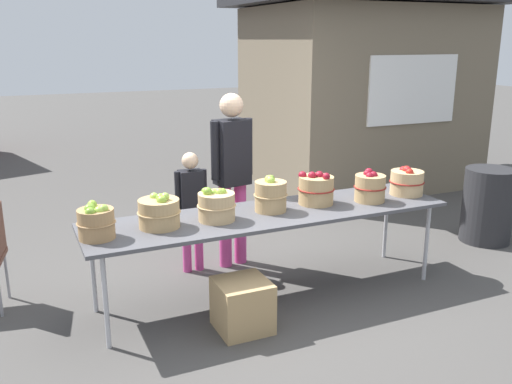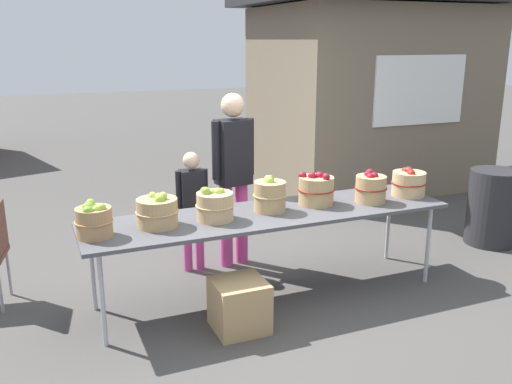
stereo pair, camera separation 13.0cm
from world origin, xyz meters
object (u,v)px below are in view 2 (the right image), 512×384
at_px(apple_basket_red_2, 409,183).
at_px(apple_basket_green_3, 270,195).
at_px(child_customer, 192,202).
at_px(market_table, 270,216).
at_px(apple_basket_green_2, 215,205).
at_px(apple_basket_green_0, 94,220).
at_px(produce_crate, 239,305).
at_px(trash_barrel, 493,207).
at_px(apple_basket_red_0, 316,190).
at_px(vendor_adult, 233,167).
at_px(apple_basket_green_1, 157,212).
at_px(apple_basket_red_1, 371,188).

bearing_deg(apple_basket_red_2, apple_basket_green_3, 177.85).
bearing_deg(child_customer, apple_basket_red_2, 159.14).
height_order(market_table, apple_basket_green_3, apple_basket_green_3).
bearing_deg(apple_basket_green_2, apple_basket_green_0, -177.52).
bearing_deg(apple_basket_green_0, produce_crate, -22.07).
relative_size(apple_basket_red_2, trash_barrel, 0.40).
bearing_deg(produce_crate, apple_basket_green_2, 94.82).
distance_m(apple_basket_red_0, trash_barrel, 2.32).
distance_m(apple_basket_green_0, trash_barrel, 4.19).
bearing_deg(apple_basket_green_2, produce_crate, -85.18).
xyz_separation_m(apple_basket_green_0, apple_basket_red_2, (2.81, 0.04, -0.01)).
relative_size(apple_basket_green_0, produce_crate, 0.72).
xyz_separation_m(child_customer, produce_crate, (-0.00, -1.22, -0.48)).
xyz_separation_m(market_table, apple_basket_red_2, (1.39, -0.01, 0.15)).
bearing_deg(child_customer, vendor_adult, -178.41).
relative_size(apple_basket_green_0, apple_basket_green_3, 0.90).
xyz_separation_m(apple_basket_red_0, apple_basket_red_2, (0.92, -0.08, -0.01)).
relative_size(market_table, apple_basket_green_3, 9.93).
height_order(apple_basket_green_2, child_customer, child_customer).
height_order(trash_barrel, produce_crate, trash_barrel).
bearing_deg(apple_basket_red_0, produce_crate, -150.82).
height_order(apple_basket_red_2, vendor_adult, vendor_adult).
relative_size(apple_basket_green_2, child_customer, 0.27).
bearing_deg(child_customer, apple_basket_green_1, 59.37).
distance_m(apple_basket_green_1, apple_basket_green_3, 0.96).
height_order(apple_basket_red_2, trash_barrel, apple_basket_red_2).
relative_size(vendor_adult, child_customer, 1.45).
bearing_deg(apple_basket_green_3, apple_basket_green_2, -174.67).
xyz_separation_m(apple_basket_green_3, produce_crate, (-0.46, -0.48, -0.69)).
relative_size(market_table, apple_basket_green_0, 11.03).
xyz_separation_m(apple_basket_green_3, apple_basket_red_0, (0.45, 0.03, -0.01)).
bearing_deg(apple_basket_green_2, apple_basket_red_2, -0.15).
bearing_deg(trash_barrel, apple_basket_red_0, -175.66).
distance_m(apple_basket_red_2, vendor_adult, 1.63).
bearing_deg(apple_basket_red_1, apple_basket_green_1, 177.83).
distance_m(apple_basket_green_1, vendor_adult, 1.18).
relative_size(apple_basket_red_1, trash_barrel, 0.36).
xyz_separation_m(vendor_adult, trash_barrel, (2.77, -0.53, -0.58)).
bearing_deg(child_customer, apple_basket_green_3, 124.43).
bearing_deg(apple_basket_green_0, trash_barrel, 3.98).
height_order(apple_basket_red_1, child_customer, child_customer).
distance_m(market_table, apple_basket_green_1, 0.95).
relative_size(market_table, produce_crate, 7.88).
relative_size(apple_basket_green_0, apple_basket_green_1, 0.84).
xyz_separation_m(apple_basket_green_1, apple_basket_red_2, (2.33, -0.03, 0.00)).
distance_m(apple_basket_green_3, trash_barrel, 2.76).
relative_size(apple_basket_red_0, apple_basket_red_1, 1.12).
height_order(apple_basket_red_0, produce_crate, apple_basket_red_0).
relative_size(apple_basket_green_0, vendor_adult, 0.17).
height_order(apple_basket_red_2, produce_crate, apple_basket_red_2).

